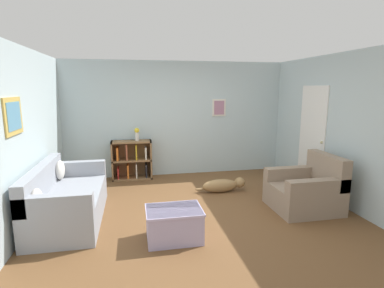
% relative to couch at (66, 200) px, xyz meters
% --- Properties ---
extents(ground_plane, '(14.00, 14.00, 0.00)m').
position_rel_couch_xyz_m(ground_plane, '(2.03, -0.04, -0.32)').
color(ground_plane, brown).
extents(wall_back, '(5.60, 0.13, 2.60)m').
position_rel_couch_xyz_m(wall_back, '(2.03, 2.21, 0.98)').
color(wall_back, silver).
rests_on(wall_back, ground_plane).
extents(wall_left, '(0.13, 5.00, 2.60)m').
position_rel_couch_xyz_m(wall_left, '(-0.52, -0.04, 0.98)').
color(wall_left, silver).
rests_on(wall_left, ground_plane).
extents(wall_right, '(0.16, 5.00, 2.60)m').
position_rel_couch_xyz_m(wall_right, '(4.58, -0.02, 0.98)').
color(wall_right, silver).
rests_on(wall_right, ground_plane).
extents(couch, '(0.92, 1.90, 0.87)m').
position_rel_couch_xyz_m(couch, '(0.00, 0.00, 0.00)').
color(couch, '#9399A3').
rests_on(couch, ground_plane).
extents(bookshelf, '(0.87, 0.34, 0.86)m').
position_rel_couch_xyz_m(bookshelf, '(0.99, 2.00, 0.11)').
color(bookshelf, olive).
rests_on(bookshelf, ground_plane).
extents(recliner_chair, '(1.01, 0.94, 0.92)m').
position_rel_couch_xyz_m(recliner_chair, '(3.85, -0.32, 0.00)').
color(recliner_chair, gray).
rests_on(recliner_chair, ground_plane).
extents(coffee_table, '(0.74, 0.54, 0.43)m').
position_rel_couch_xyz_m(coffee_table, '(1.53, -0.92, -0.09)').
color(coffee_table, '#ADA3CC').
rests_on(coffee_table, ground_plane).
extents(dog, '(1.00, 0.23, 0.27)m').
position_rel_couch_xyz_m(dog, '(2.73, 0.75, -0.18)').
color(dog, '#9E7A4C').
rests_on(dog, ground_plane).
extents(vase, '(0.11, 0.11, 0.28)m').
position_rel_couch_xyz_m(vase, '(1.12, 1.98, 0.70)').
color(vase, silver).
rests_on(vase, bookshelf).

